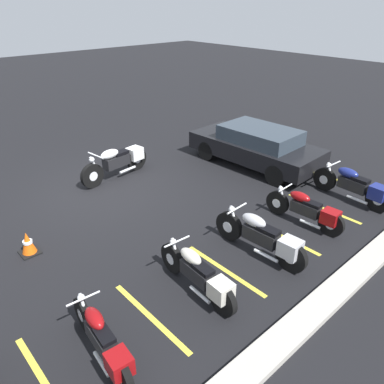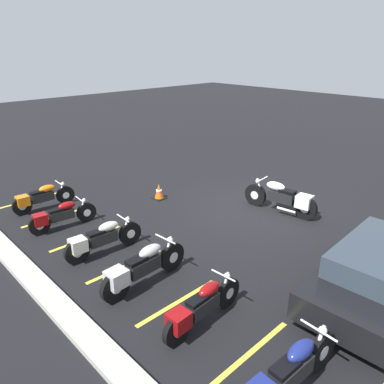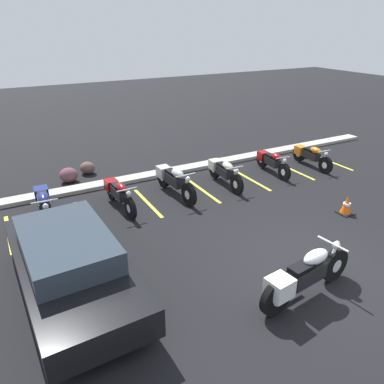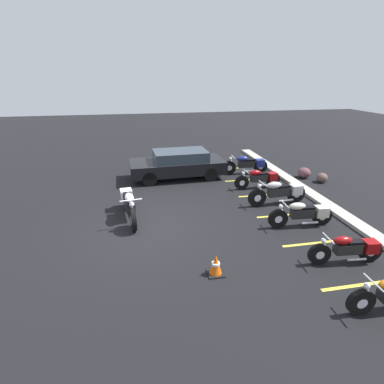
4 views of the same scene
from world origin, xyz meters
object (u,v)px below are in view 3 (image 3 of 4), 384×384
at_px(motorcycle_white_featured, 304,276).
at_px(parked_bike_4, 271,161).
at_px(parked_bike_1, 119,193).
at_px(landscape_rock_0, 69,175).
at_px(traffic_cone, 347,205).
at_px(parked_bike_0, 44,204).
at_px(parked_bike_2, 173,180).
at_px(landscape_rock_1, 87,168).
at_px(parked_bike_5, 310,155).
at_px(parked_bike_3, 224,172).
at_px(car_black, 70,263).

bearing_deg(motorcycle_white_featured, parked_bike_4, 48.40).
height_order(parked_bike_1, parked_bike_4, parked_bike_1).
relative_size(landscape_rock_0, traffic_cone, 1.12).
bearing_deg(parked_bike_0, parked_bike_2, 90.95).
relative_size(parked_bike_4, landscape_rock_1, 3.79).
bearing_deg(parked_bike_1, parked_bike_0, -98.50).
height_order(parked_bike_0, parked_bike_5, parked_bike_0).
bearing_deg(parked_bike_4, parked_bike_1, -83.69).
distance_m(parked_bike_1, parked_bike_2, 1.76).
bearing_deg(parked_bike_1, motorcycle_white_featured, 15.20).
xyz_separation_m(landscape_rock_0, landscape_rock_1, (0.73, 0.47, -0.03)).
relative_size(parked_bike_3, parked_bike_5, 1.06).
bearing_deg(car_black, parked_bike_5, 106.21).
distance_m(motorcycle_white_featured, parked_bike_5, 7.62).
xyz_separation_m(parked_bike_4, car_black, (-7.56, -3.28, 0.27)).
relative_size(parked_bike_3, traffic_cone, 3.99).
bearing_deg(parked_bike_0, motorcycle_white_featured, 36.99).
relative_size(parked_bike_4, landscape_rock_0, 3.30).
xyz_separation_m(parked_bike_1, parked_bike_3, (3.53, -0.01, 0.01)).
xyz_separation_m(car_black, landscape_rock_1, (1.83, 6.25, -0.47)).
xyz_separation_m(motorcycle_white_featured, parked_bike_4, (3.76, 5.51, -0.10)).
height_order(parked_bike_3, traffic_cone, parked_bike_3).
bearing_deg(landscape_rock_0, parked_bike_4, -21.17).
distance_m(parked_bike_4, traffic_cone, 3.47).
bearing_deg(landscape_rock_0, parked_bike_2, -43.72).
distance_m(parked_bike_0, parked_bike_2, 3.74).
xyz_separation_m(parked_bike_2, parked_bike_5, (5.49, -0.14, -0.06)).
bearing_deg(car_black, parked_bike_4, 111.02).
relative_size(car_black, traffic_cone, 8.32).
bearing_deg(motorcycle_white_featured, parked_bike_3, 65.16).
distance_m(motorcycle_white_featured, parked_bike_4, 6.67).
height_order(parked_bike_0, traffic_cone, parked_bike_0).
distance_m(parked_bike_5, landscape_rock_0, 8.56).
height_order(parked_bike_3, landscape_rock_1, parked_bike_3).
distance_m(parked_bike_3, landscape_rock_0, 5.12).
xyz_separation_m(car_black, traffic_cone, (7.38, -0.18, -0.44)).
bearing_deg(landscape_rock_0, landscape_rock_1, 32.35).
xyz_separation_m(parked_bike_0, car_black, (-0.00, -3.39, 0.21)).
xyz_separation_m(parked_bike_2, parked_bike_3, (1.77, -0.06, -0.04)).
bearing_deg(landscape_rock_1, parked_bike_1, -87.17).
xyz_separation_m(parked_bike_5, car_black, (-9.23, -3.11, 0.27)).
distance_m(parked_bike_3, parked_bike_4, 2.05).
distance_m(parked_bike_1, parked_bike_3, 3.53).
height_order(parked_bike_1, car_black, car_black).
height_order(parked_bike_0, parked_bike_3, parked_bike_0).
height_order(motorcycle_white_featured, landscape_rock_0, motorcycle_white_featured).
relative_size(parked_bike_1, parked_bike_2, 0.90).
xyz_separation_m(parked_bike_5, traffic_cone, (-1.85, -3.30, -0.17)).
height_order(car_black, landscape_rock_1, car_black).
relative_size(landscape_rock_1, traffic_cone, 0.98).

